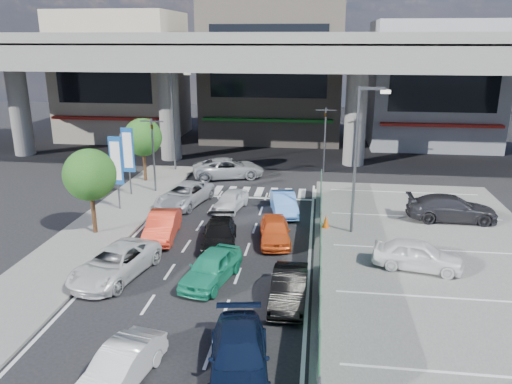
# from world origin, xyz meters

# --- Properties ---
(ground) EXTENTS (120.00, 120.00, 0.00)m
(ground) POSITION_xyz_m (0.00, 0.00, 0.00)
(ground) COLOR black
(ground) RESTS_ON ground
(parking_lot) EXTENTS (12.00, 28.00, 0.06)m
(parking_lot) POSITION_xyz_m (11.00, 2.00, 0.03)
(parking_lot) COLOR #595957
(parking_lot) RESTS_ON ground
(sidewalk_left) EXTENTS (4.00, 30.00, 0.12)m
(sidewalk_left) POSITION_xyz_m (-7.00, 4.00, 0.06)
(sidewalk_left) COLOR #595957
(sidewalk_left) RESTS_ON ground
(fence_run) EXTENTS (0.16, 22.00, 1.80)m
(fence_run) POSITION_xyz_m (5.30, 1.00, 0.90)
(fence_run) COLOR #216036
(fence_run) RESTS_ON ground
(expressway) EXTENTS (64.00, 14.00, 10.75)m
(expressway) POSITION_xyz_m (0.00, 22.00, 8.76)
(expressway) COLOR slate
(expressway) RESTS_ON ground
(building_west) EXTENTS (12.00, 10.90, 13.00)m
(building_west) POSITION_xyz_m (-16.00, 31.97, 6.49)
(building_west) COLOR #9E937F
(building_west) RESTS_ON ground
(building_center) EXTENTS (14.00, 10.90, 15.00)m
(building_center) POSITION_xyz_m (0.00, 32.97, 7.49)
(building_center) COLOR gray
(building_center) RESTS_ON ground
(building_east) EXTENTS (12.00, 10.90, 12.00)m
(building_east) POSITION_xyz_m (16.00, 31.97, 5.99)
(building_east) COLOR gray
(building_east) RESTS_ON ground
(traffic_light_left) EXTENTS (1.60, 1.24, 5.20)m
(traffic_light_left) POSITION_xyz_m (-6.20, 12.00, 3.94)
(traffic_light_left) COLOR #595B60
(traffic_light_left) RESTS_ON ground
(traffic_light_right) EXTENTS (1.60, 1.24, 5.20)m
(traffic_light_right) POSITION_xyz_m (5.50, 19.00, 3.94)
(traffic_light_right) COLOR #595B60
(traffic_light_right) RESTS_ON ground
(street_lamp_right) EXTENTS (1.65, 0.22, 8.00)m
(street_lamp_right) POSITION_xyz_m (7.17, 6.00, 4.77)
(street_lamp_right) COLOR #595B60
(street_lamp_right) RESTS_ON ground
(street_lamp_left) EXTENTS (1.65, 0.22, 8.00)m
(street_lamp_left) POSITION_xyz_m (-6.33, 18.00, 4.77)
(street_lamp_left) COLOR #595B60
(street_lamp_left) RESTS_ON ground
(signboard_near) EXTENTS (0.80, 0.14, 4.70)m
(signboard_near) POSITION_xyz_m (-7.20, 7.99, 3.06)
(signboard_near) COLOR #595B60
(signboard_near) RESTS_ON ground
(signboard_far) EXTENTS (0.80, 0.14, 4.70)m
(signboard_far) POSITION_xyz_m (-7.60, 10.99, 3.06)
(signboard_far) COLOR #595B60
(signboard_far) RESTS_ON ground
(tree_near) EXTENTS (2.80, 2.80, 4.80)m
(tree_near) POSITION_xyz_m (-7.00, 4.00, 3.39)
(tree_near) COLOR #382314
(tree_near) RESTS_ON ground
(tree_far) EXTENTS (2.80, 2.80, 4.80)m
(tree_far) POSITION_xyz_m (-7.80, 14.50, 3.39)
(tree_far) COLOR #382314
(tree_far) RESTS_ON ground
(hatch_white_back_mid) EXTENTS (2.02, 3.93, 1.23)m
(hatch_white_back_mid) POSITION_xyz_m (-0.80, -7.78, 0.62)
(hatch_white_back_mid) COLOR silver
(hatch_white_back_mid) RESTS_ON ground
(minivan_navy_back) EXTENTS (2.62, 4.91, 1.35)m
(minivan_navy_back) POSITION_xyz_m (2.78, -6.86, 0.68)
(minivan_navy_back) COLOR black
(minivan_navy_back) RESTS_ON ground
(sedan_white_mid_left) EXTENTS (3.26, 5.33, 1.38)m
(sedan_white_mid_left) POSITION_xyz_m (-3.84, -0.82, 0.69)
(sedan_white_mid_left) COLOR silver
(sedan_white_mid_left) RESTS_ON ground
(taxi_teal_mid) EXTENTS (2.53, 4.32, 1.38)m
(taxi_teal_mid) POSITION_xyz_m (0.54, -0.68, 0.69)
(taxi_teal_mid) COLOR #1E9871
(taxi_teal_mid) RESTS_ON ground
(hatch_black_mid_right) EXTENTS (1.42, 3.98, 1.31)m
(hatch_black_mid_right) POSITION_xyz_m (4.06, -2.08, 0.65)
(hatch_black_mid_right) COLOR black
(hatch_black_mid_right) RESTS_ON ground
(taxi_orange_left) EXTENTS (1.95, 4.33, 1.38)m
(taxi_orange_left) POSITION_xyz_m (-3.16, 4.00, 0.69)
(taxi_orange_left) COLOR red
(taxi_orange_left) RESTS_ON ground
(sedan_black_mid) EXTENTS (2.28, 4.42, 1.22)m
(sedan_black_mid) POSITION_xyz_m (0.11, 3.29, 0.61)
(sedan_black_mid) COLOR black
(sedan_black_mid) RESTS_ON ground
(taxi_orange_right) EXTENTS (2.05, 4.02, 1.31)m
(taxi_orange_right) POSITION_xyz_m (2.91, 4.15, 0.66)
(taxi_orange_right) COLOR #D94E19
(taxi_orange_right) RESTS_ON ground
(wagon_silver_front_left) EXTENTS (3.34, 5.35, 1.38)m
(wagon_silver_front_left) POSITION_xyz_m (-3.44, 9.55, 0.69)
(wagon_silver_front_left) COLOR #B0B2B9
(wagon_silver_front_left) RESTS_ON ground
(sedan_white_front_mid) EXTENTS (2.09, 3.78, 1.22)m
(sedan_white_front_mid) POSITION_xyz_m (-0.33, 9.04, 0.61)
(sedan_white_front_mid) COLOR white
(sedan_white_front_mid) RESTS_ON ground
(kei_truck_front_right) EXTENTS (2.13, 4.18, 1.31)m
(kei_truck_front_right) POSITION_xyz_m (3.04, 8.73, 0.66)
(kei_truck_front_right) COLOR #5087DB
(kei_truck_front_right) RESTS_ON ground
(crossing_wagon_silver) EXTENTS (5.96, 4.05, 1.51)m
(crossing_wagon_silver) POSITION_xyz_m (-1.81, 16.41, 0.76)
(crossing_wagon_silver) COLOR #A8ABAF
(crossing_wagon_silver) RESTS_ON ground
(parked_sedan_white) EXTENTS (4.34, 2.41, 1.39)m
(parked_sedan_white) POSITION_xyz_m (9.78, 1.72, 0.76)
(parked_sedan_white) COLOR white
(parked_sedan_white) RESTS_ON parking_lot
(parked_sedan_dgrey) EXTENTS (5.13, 2.09, 1.49)m
(parked_sedan_dgrey) POSITION_xyz_m (12.93, 8.65, 0.80)
(parked_sedan_dgrey) COLOR #27262B
(parked_sedan_dgrey) RESTS_ON parking_lot
(traffic_cone) EXTENTS (0.44, 0.44, 0.77)m
(traffic_cone) POSITION_xyz_m (5.60, 6.48, 0.44)
(traffic_cone) COLOR #E5570C
(traffic_cone) RESTS_ON parking_lot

